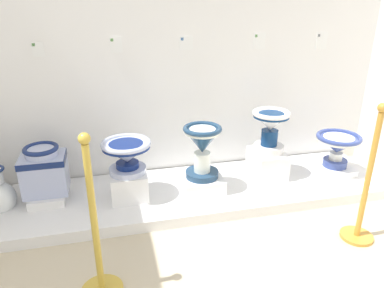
% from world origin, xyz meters
% --- Properties ---
extents(wall_back, '(3.93, 0.06, 2.88)m').
position_xyz_m(wall_back, '(1.87, 2.73, 1.44)').
color(wall_back, white).
rests_on(wall_back, ground_plane).
extents(display_platform, '(3.31, 0.87, 0.09)m').
position_xyz_m(display_platform, '(1.87, 2.24, 0.05)').
color(display_platform, white).
rests_on(display_platform, ground_plane).
extents(plinth_block_rightmost, '(0.28, 0.36, 0.07)m').
position_xyz_m(plinth_block_rightmost, '(0.56, 2.34, 0.13)').
color(plinth_block_rightmost, white).
rests_on(plinth_block_rightmost, display_platform).
extents(antique_toilet_rightmost, '(0.35, 0.28, 0.40)m').
position_xyz_m(antique_toilet_rightmost, '(0.56, 2.34, 0.37)').
color(antique_toilet_rightmost, '#ADB8DE').
rests_on(antique_toilet_rightmost, plinth_block_rightmost).
extents(plinth_block_pale_glazed, '(0.29, 0.32, 0.23)m').
position_xyz_m(plinth_block_pale_glazed, '(1.22, 2.22, 0.21)').
color(plinth_block_pale_glazed, white).
rests_on(plinth_block_pale_glazed, display_platform).
extents(antique_toilet_pale_glazed, '(0.40, 0.40, 0.27)m').
position_xyz_m(antique_toilet_pale_glazed, '(1.22, 2.22, 0.50)').
color(antique_toilet_pale_glazed, silver).
rests_on(antique_toilet_pale_glazed, plinth_block_pale_glazed).
extents(plinth_block_squat_floral, '(0.35, 0.34, 0.12)m').
position_xyz_m(plinth_block_squat_floral, '(1.84, 2.20, 0.16)').
color(plinth_block_squat_floral, white).
rests_on(plinth_block_squat_floral, display_platform).
extents(antique_toilet_squat_floral, '(0.32, 0.32, 0.46)m').
position_xyz_m(antique_toilet_squat_floral, '(1.84, 2.20, 0.52)').
color(antique_toilet_squat_floral, navy).
rests_on(antique_toilet_squat_floral, plinth_block_squat_floral).
extents(plinth_block_leftmost, '(0.28, 0.36, 0.24)m').
position_xyz_m(plinth_block_leftmost, '(2.51, 2.32, 0.21)').
color(plinth_block_leftmost, white).
rests_on(plinth_block_leftmost, display_platform).
extents(antique_toilet_leftmost, '(0.34, 0.34, 0.39)m').
position_xyz_m(antique_toilet_leftmost, '(2.51, 2.32, 0.59)').
color(antique_toilet_leftmost, white).
rests_on(antique_toilet_leftmost, plinth_block_leftmost).
extents(plinth_block_tall_cobalt, '(0.30, 0.33, 0.06)m').
position_xyz_m(plinth_block_tall_cobalt, '(3.17, 2.24, 0.13)').
color(plinth_block_tall_cobalt, white).
rests_on(plinth_block_tall_cobalt, display_platform).
extents(antique_toilet_tall_cobalt, '(0.41, 0.41, 0.31)m').
position_xyz_m(antique_toilet_tall_cobalt, '(3.17, 2.24, 0.38)').
color(antique_toilet_tall_cobalt, '#36488D').
rests_on(antique_toilet_tall_cobalt, plinth_block_tall_cobalt).
extents(info_placard_first, '(0.09, 0.01, 0.12)m').
position_xyz_m(info_placard_first, '(0.60, 2.69, 1.27)').
color(info_placard_first, white).
extents(info_placard_second, '(0.10, 0.01, 0.13)m').
position_xyz_m(info_placard_second, '(1.22, 2.69, 1.29)').
color(info_placard_second, white).
extents(info_placard_third, '(0.12, 0.01, 0.12)m').
position_xyz_m(info_placard_third, '(1.82, 2.69, 1.28)').
color(info_placard_third, white).
extents(info_placard_fourth, '(0.11, 0.01, 0.15)m').
position_xyz_m(info_placard_fourth, '(2.51, 2.69, 1.29)').
color(info_placard_fourth, white).
extents(info_placard_fifth, '(0.11, 0.01, 0.16)m').
position_xyz_m(info_placard_fifth, '(3.14, 2.69, 1.27)').
color(info_placard_fifth, white).
extents(stanchion_post_near_left, '(0.25, 0.25, 1.03)m').
position_xyz_m(stanchion_post_near_left, '(0.98, 1.27, 0.31)').
color(stanchion_post_near_left, gold).
rests_on(stanchion_post_near_left, ground_plane).
extents(stanchion_post_near_right, '(0.24, 0.24, 1.03)m').
position_xyz_m(stanchion_post_near_right, '(2.82, 1.39, 0.33)').
color(stanchion_post_near_right, gold).
rests_on(stanchion_post_near_right, ground_plane).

